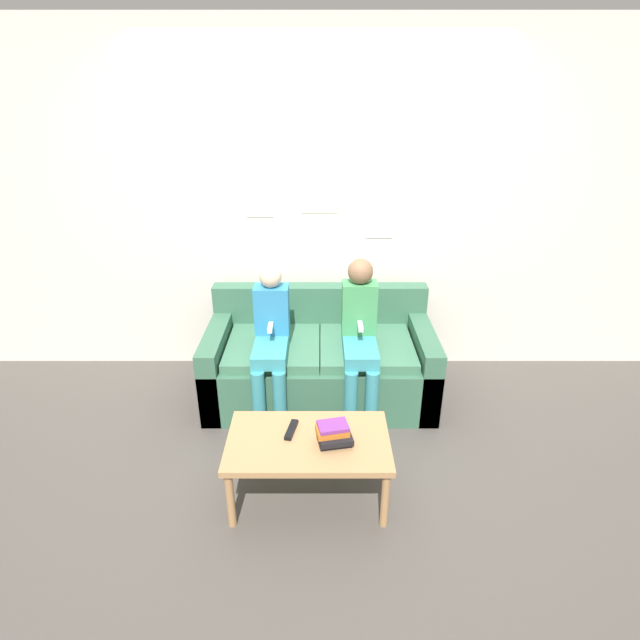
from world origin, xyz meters
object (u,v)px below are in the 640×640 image
(coffee_table, at_px, (308,446))
(person_left, at_px, (271,337))
(person_right, at_px, (360,332))
(tv_remote, at_px, (291,430))
(couch, at_px, (320,362))

(coffee_table, height_order, person_left, person_left)
(person_left, xyz_separation_m, person_right, (0.61, 0.01, 0.03))
(person_left, distance_m, person_right, 0.61)
(person_right, distance_m, tv_remote, 0.94)
(coffee_table, bearing_deg, couch, 86.52)
(couch, distance_m, coffee_table, 1.07)
(tv_remote, bearing_deg, coffee_table, -24.70)
(coffee_table, bearing_deg, tv_remote, 143.59)
(coffee_table, relative_size, person_left, 0.85)
(person_left, distance_m, tv_remote, 0.83)
(tv_remote, bearing_deg, couch, 92.53)
(couch, distance_m, tv_remote, 1.02)
(coffee_table, distance_m, tv_remote, 0.13)
(couch, xyz_separation_m, coffee_table, (-0.06, -1.07, 0.08))
(coffee_table, bearing_deg, person_left, 107.51)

